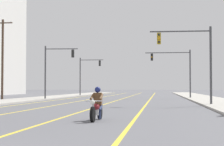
# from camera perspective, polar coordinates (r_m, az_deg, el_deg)

# --- Properties ---
(lane_stripe_center) EXTENTS (0.16, 100.00, 0.01)m
(lane_stripe_center) POSITION_cam_1_polar(r_m,az_deg,el_deg) (52.31, 1.91, -3.65)
(lane_stripe_center) COLOR yellow
(lane_stripe_center) RESTS_ON ground
(lane_stripe_left) EXTENTS (0.16, 100.00, 0.01)m
(lane_stripe_left) POSITION_cam_1_polar(r_m,az_deg,el_deg) (52.76, -2.06, -3.64)
(lane_stripe_left) COLOR yellow
(lane_stripe_left) RESTS_ON ground
(lane_stripe_right) EXTENTS (0.16, 100.00, 0.01)m
(lane_stripe_right) POSITION_cam_1_polar(r_m,az_deg,el_deg) (52.12, 5.70, -3.65)
(lane_stripe_right) COLOR yellow
(lane_stripe_right) RESTS_ON ground
(lane_stripe_far_left) EXTENTS (0.16, 100.00, 0.01)m
(lane_stripe_far_left) POSITION_cam_1_polar(r_m,az_deg,el_deg) (53.35, -5.45, -3.61)
(lane_stripe_far_left) COLOR yellow
(lane_stripe_far_left) RESTS_ON ground
(sidewalk_kerb_right) EXTENTS (4.40, 110.00, 0.14)m
(sidewalk_kerb_right) POSITION_cam_1_polar(r_m,az_deg,el_deg) (47.43, 13.55, -3.68)
(sidewalk_kerb_right) COLOR #ADA89E
(sidewalk_kerb_right) RESTS_ON ground
(sidewalk_kerb_left) EXTENTS (4.40, 110.00, 0.14)m
(sidewalk_kerb_left) POSITION_cam_1_polar(r_m,az_deg,el_deg) (49.33, -10.36, -3.64)
(sidewalk_kerb_left) COLOR #ADA89E
(sidewalk_kerb_left) RESTS_ON ground
(motorcycle_with_rider) EXTENTS (0.70, 2.19, 1.46)m
(motorcycle_with_rider) POSITION_cam_1_polar(r_m,az_deg,el_deg) (16.93, -2.25, -4.97)
(motorcycle_with_rider) COLOR black
(motorcycle_with_rider) RESTS_ON ground
(traffic_signal_near_right) EXTENTS (4.81, 0.39, 6.20)m
(traffic_signal_near_right) POSITION_cam_1_polar(r_m,az_deg,el_deg) (31.38, 11.70, 2.82)
(traffic_signal_near_right) COLOR #47474C
(traffic_signal_near_right) RESTS_ON ground
(traffic_signal_near_left) EXTENTS (3.86, 0.48, 6.20)m
(traffic_signal_near_left) POSITION_cam_1_polar(r_m,az_deg,el_deg) (45.53, -8.38, 1.21)
(traffic_signal_near_left) COLOR #47474C
(traffic_signal_near_left) RESTS_ON ground
(traffic_signal_mid_right) EXTENTS (5.76, 0.37, 6.20)m
(traffic_signal_mid_right) POSITION_cam_1_polar(r_m,az_deg,el_deg) (50.44, 9.40, 1.03)
(traffic_signal_mid_right) COLOR #47474C
(traffic_signal_mid_right) RESTS_ON ground
(traffic_signal_mid_left) EXTENTS (3.87, 0.37, 6.20)m
(traffic_signal_mid_left) POSITION_cam_1_polar(r_m,az_deg,el_deg) (63.44, -3.71, 0.27)
(traffic_signal_mid_left) COLOR #47474C
(traffic_signal_mid_left) RESTS_ON ground
(utility_pole_left_near) EXTENTS (2.31, 0.26, 9.37)m
(utility_pole_left_near) POSITION_cam_1_polar(r_m,az_deg,el_deg) (47.46, -15.66, 2.19)
(utility_pole_left_near) COLOR #4C3828
(utility_pole_left_near) RESTS_ON ground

